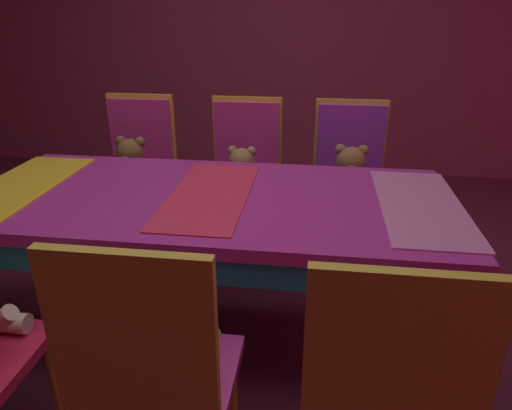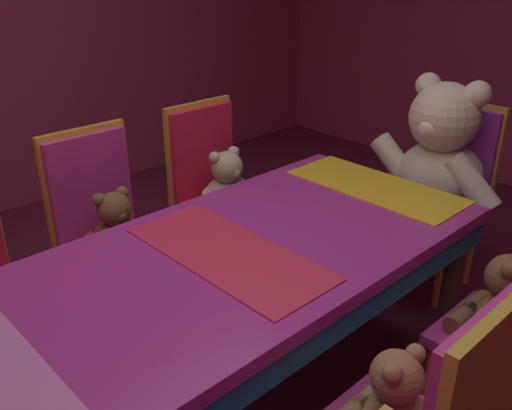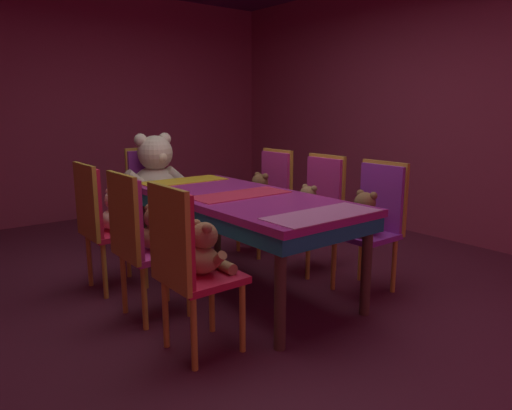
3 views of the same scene
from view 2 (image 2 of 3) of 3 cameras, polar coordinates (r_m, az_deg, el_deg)
banquet_table at (r=1.94m, az=-2.85°, el=-7.32°), size 0.90×2.02×0.75m
chair_left_1 at (r=2.58m, az=-15.77°, el=-1.02°), size 0.42×0.41×0.98m
teddy_left_1 at (r=2.47m, az=-14.12°, el=-2.30°), size 0.24×0.32×0.30m
chair_left_2 at (r=2.91m, az=-4.79°, el=2.82°), size 0.42×0.41×0.98m
teddy_left_2 at (r=2.81m, az=-2.90°, el=2.03°), size 0.27×0.34×0.33m
teddy_right_1 at (r=1.62m, az=13.79°, el=-18.94°), size 0.24×0.30×0.29m
teddy_right_2 at (r=2.09m, az=24.04°, el=-8.98°), size 0.26×0.34×0.32m
throne_chair at (r=3.09m, az=19.37°, el=2.76°), size 0.41×0.42×0.98m
king_teddy_bear at (r=2.89m, az=18.17°, el=4.68°), size 0.72×0.56×0.68m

